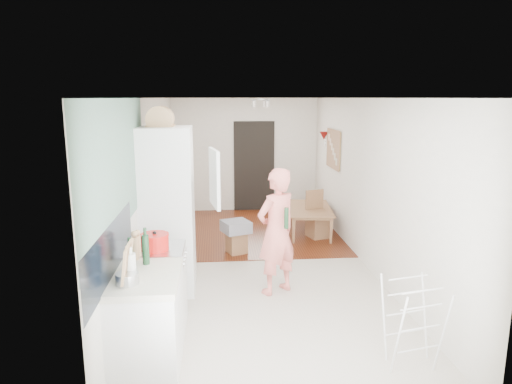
{
  "coord_description": "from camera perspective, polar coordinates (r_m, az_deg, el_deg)",
  "views": [
    {
      "loc": [
        -0.63,
        -6.54,
        2.51
      ],
      "look_at": [
        -0.04,
        0.2,
        1.1
      ],
      "focal_mm": 32.0,
      "sensor_mm": 36.0,
      "label": 1
    }
  ],
  "objects": [
    {
      "name": "room_shell",
      "position": [
        6.69,
        0.51,
        0.91
      ],
      "size": [
        3.2,
        7.0,
        2.5
      ],
      "primitive_type": null,
      "color": "beige",
      "rests_on": "ground"
    },
    {
      "name": "floor",
      "position": [
        7.03,
        0.49,
        -9.14
      ],
      "size": [
        3.2,
        7.0,
        0.01
      ],
      "primitive_type": "cube",
      "color": "beige",
      "rests_on": "ground"
    },
    {
      "name": "wood_floor_overlay",
      "position": [
        8.78,
        -0.66,
        -4.82
      ],
      "size": [
        3.2,
        3.3,
        0.01
      ],
      "primitive_type": "cube",
      "color": "#5A280F",
      "rests_on": "room_shell"
    },
    {
      "name": "sage_wall_panel",
      "position": [
        4.69,
        -16.78,
        3.19
      ],
      "size": [
        0.02,
        3.0,
        1.3
      ],
      "primitive_type": "cube",
      "color": "slate",
      "rests_on": "room_shell"
    },
    {
      "name": "tile_splashback",
      "position": [
        4.32,
        -17.62,
        -7.12
      ],
      "size": [
        0.02,
        1.9,
        0.5
      ],
      "primitive_type": "cube",
      "color": "black",
      "rests_on": "room_shell"
    },
    {
      "name": "doorway_recess",
      "position": [
        10.17,
        -0.24,
        3.21
      ],
      "size": [
        0.9,
        0.04,
        2.0
      ],
      "primitive_type": "cube",
      "color": "black",
      "rests_on": "room_shell"
    },
    {
      "name": "base_cabinet",
      "position": [
        4.55,
        -13.4,
        -15.76
      ],
      "size": [
        0.6,
        0.9,
        0.86
      ],
      "primitive_type": "cube",
      "color": "white",
      "rests_on": "room_shell"
    },
    {
      "name": "worktop",
      "position": [
        4.36,
        -13.69,
        -10.38
      ],
      "size": [
        0.62,
        0.92,
        0.06
      ],
      "primitive_type": "cube",
      "color": "beige",
      "rests_on": "room_shell"
    },
    {
      "name": "range_cooker",
      "position": [
        5.22,
        -12.21,
        -11.88
      ],
      "size": [
        0.6,
        0.6,
        0.88
      ],
      "primitive_type": "cube",
      "color": "white",
      "rests_on": "room_shell"
    },
    {
      "name": "cooker_top",
      "position": [
        5.05,
        -12.44,
        -7.09
      ],
      "size": [
        0.6,
        0.6,
        0.04
      ],
      "primitive_type": "cube",
      "color": "#BDBDC0",
      "rests_on": "room_shell"
    },
    {
      "name": "fridge_housing",
      "position": [
        5.97,
        -11.0,
        -2.35
      ],
      "size": [
        0.66,
        0.66,
        2.15
      ],
      "primitive_type": "cube",
      "color": "white",
      "rests_on": "room_shell"
    },
    {
      "name": "fridge_door",
      "position": [
        5.55,
        -5.22,
        1.75
      ],
      "size": [
        0.14,
        0.56,
        0.7
      ],
      "primitive_type": "cube",
      "rotation": [
        0.0,
        0.0,
        -1.4
      ],
      "color": "white",
      "rests_on": "room_shell"
    },
    {
      "name": "fridge_interior",
      "position": [
        5.85,
        -8.15,
        2.21
      ],
      "size": [
        0.02,
        0.52,
        0.66
      ],
      "primitive_type": "cube",
      "color": "white",
      "rests_on": "room_shell"
    },
    {
      "name": "pinboard",
      "position": [
        8.78,
        9.68,
        5.31
      ],
      "size": [
        0.03,
        0.9,
        0.7
      ],
      "primitive_type": "cube",
      "color": "tan",
      "rests_on": "room_shell"
    },
    {
      "name": "pinboard_frame",
      "position": [
        8.78,
        9.58,
        5.31
      ],
      "size": [
        0.0,
        0.94,
        0.74
      ],
      "primitive_type": "cube",
      "color": "olive",
      "rests_on": "room_shell"
    },
    {
      "name": "wall_sconce",
      "position": [
        9.38,
        8.48,
        6.98
      ],
      "size": [
        0.18,
        0.18,
        0.16
      ],
      "primitive_type": "cone",
      "color": "#6A0E0A",
      "rests_on": "room_shell"
    },
    {
      "name": "person",
      "position": [
        5.82,
        2.59,
        -3.56
      ],
      "size": [
        0.85,
        0.78,
        1.94
      ],
      "primitive_type": "imported",
      "rotation": [
        0.0,
        0.0,
        3.73
      ],
      "color": "#EE786D",
      "rests_on": "floor"
    },
    {
      "name": "dining_table",
      "position": [
        8.61,
        6.83,
        -3.82
      ],
      "size": [
        0.8,
        1.27,
        0.42
      ],
      "primitive_type": "imported",
      "rotation": [
        0.0,
        0.0,
        1.46
      ],
      "color": "olive",
      "rests_on": "floor"
    },
    {
      "name": "dining_chair",
      "position": [
        8.34,
        7.86,
        -2.82
      ],
      "size": [
        0.45,
        0.45,
        0.86
      ],
      "primitive_type": null,
      "rotation": [
        0.0,
        0.0,
        0.31
      ],
      "color": "olive",
      "rests_on": "floor"
    },
    {
      "name": "stool",
      "position": [
        7.5,
        -2.45,
        -6.3
      ],
      "size": [
        0.37,
        0.37,
        0.37
      ],
      "primitive_type": null,
      "rotation": [
        0.0,
        0.0,
        0.37
      ],
      "color": "olive",
      "rests_on": "floor"
    },
    {
      "name": "grey_drape",
      "position": [
        7.38,
        -2.52,
        -4.34
      ],
      "size": [
        0.53,
        0.53,
        0.18
      ],
      "primitive_type": "cube",
      "rotation": [
        0.0,
        0.0,
        0.37
      ],
      "color": "gray",
      "rests_on": "stool"
    },
    {
      "name": "drying_rack",
      "position": [
        4.68,
        18.96,
        -15.36
      ],
      "size": [
        0.51,
        0.48,
        0.85
      ],
      "primitive_type": null,
      "rotation": [
        0.0,
        0.0,
        0.21
      ],
      "color": "white",
      "rests_on": "floor"
    },
    {
      "name": "bread_bin",
      "position": [
        5.88,
        -11.88,
        8.9
      ],
      "size": [
        0.35,
        0.33,
        0.18
      ],
      "primitive_type": null,
      "rotation": [
        0.0,
        0.0,
        -0.0
      ],
      "color": "tan",
      "rests_on": "fridge_housing"
    },
    {
      "name": "red_casserole",
      "position": [
        4.97,
        -12.52,
        -6.09
      ],
      "size": [
        0.34,
        0.34,
        0.18
      ],
      "primitive_type": "cylinder",
      "rotation": [
        0.0,
        0.0,
        0.14
      ],
      "color": "red",
      "rests_on": "cooker_top"
    },
    {
      "name": "steel_pan",
      "position": [
        4.17,
        -15.8,
        -10.35
      ],
      "size": [
        0.25,
        0.25,
        0.1
      ],
      "primitive_type": "cylinder",
      "rotation": [
        0.0,
        0.0,
        0.28
      ],
      "color": "#BDBDC0",
      "rests_on": "worktop"
    },
    {
      "name": "held_bottle",
      "position": [
        5.63,
        3.81,
        -3.27
      ],
      "size": [
        0.06,
        0.06,
        0.26
      ],
      "primitive_type": "cylinder",
      "color": "#1B3D22",
      "rests_on": "person"
    },
    {
      "name": "bottle_a",
      "position": [
        4.41,
        -15.46,
        -7.97
      ],
      "size": [
        0.07,
        0.07,
        0.27
      ],
      "primitive_type": "cylinder",
      "rotation": [
        0.0,
        0.0,
        -0.14
      ],
      "color": "#1B3D22",
      "rests_on": "worktop"
    },
    {
      "name": "bottle_b",
      "position": [
        4.56,
        -13.62,
        -7.02
      ],
      "size": [
        0.07,
        0.07,
        0.29
      ],
      "primitive_type": "cylinder",
      "rotation": [
        0.0,
        0.0,
        0.03
      ],
      "color": "#1B3D22",
      "rests_on": "worktop"
    },
    {
      "name": "bottle_c",
      "position": [
        4.22,
        -15.42,
        -8.99
      ],
      "size": [
        0.11,
        0.11,
        0.24
      ],
      "primitive_type": "cylinder",
      "rotation": [
        0.0,
        0.0,
        0.16
      ],
      "color": "silver",
      "rests_on": "worktop"
    },
    {
      "name": "pepper_mill_front",
      "position": [
        4.83,
        -14.52,
        -6.5
      ],
      "size": [
        0.06,
        0.06,
        0.21
      ],
      "primitive_type": "cylinder",
      "rotation": [
        0.0,
        0.0,
        0.0
      ],
      "color": "tan",
      "rests_on": "worktop"
    },
    {
      "name": "pepper_mill_back",
      "position": [
        4.72,
        -14.86,
        -6.83
      ],
      "size": [
        0.08,
        0.08,
        0.23
      ],
      "primitive_type": "cylinder",
      "rotation": [
        0.0,
        0.0,
        -0.32
      ],
      "color": "tan",
      "rests_on": "worktop"
    },
    {
      "name": "chopping_boards",
      "position": [
        4.18,
        -15.8,
        -8.44
      ],
      "size": [
        0.1,
        0.26,
        0.35
      ],
      "primitive_type": null,
      "rotation": [
        0.0,
        0.0,
        -0.24
      ],
      "color": "tan",
      "rests_on": "worktop"
    }
  ]
}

